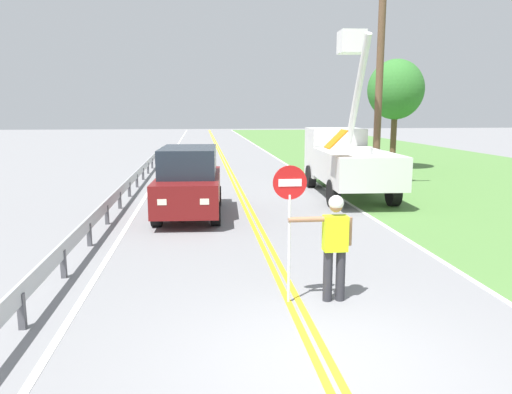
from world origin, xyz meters
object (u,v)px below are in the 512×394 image
Objects in this scene: flagger_worker at (334,241)px; utility_pole_near at (379,81)px; oncoming_suv_nearest at (189,181)px; roadside_tree_verge at (396,90)px; stop_sign_paddle at (290,203)px; utility_bucket_truck at (346,157)px.

utility_pole_near reaches higher than flagger_worker.
flagger_worker is 12.43m from utility_pole_near.
roadside_tree_verge is at bearing 45.31° from oncoming_suv_nearest.
stop_sign_paddle is 0.28× the size of utility_pole_near.
oncoming_suv_nearest is at bearing 109.46° from flagger_worker.
oncoming_suv_nearest is (-5.91, -3.31, -0.37)m from utility_bucket_truck.
utility_bucket_truck is at bearing -122.86° from roadside_tree_verge.
utility_bucket_truck is 0.84× the size of utility_pole_near.
flagger_worker is 0.39× the size of oncoming_suv_nearest.
roadside_tree_verge is (3.59, 7.21, -0.03)m from utility_pole_near.
utility_pole_near reaches higher than utility_bucket_truck.
roadside_tree_verge reaches higher than flagger_worker.
utility_pole_near is 1.40× the size of roadside_tree_verge.
roadside_tree_verge reaches higher than oncoming_suv_nearest.
roadside_tree_verge is (4.96, 7.69, 2.84)m from utility_bucket_truck.
utility_bucket_truck reaches higher than oncoming_suv_nearest.
stop_sign_paddle is 11.33m from utility_bucket_truck.
utility_bucket_truck reaches higher than roadside_tree_verge.
utility_pole_near is at bearing 27.44° from oncoming_suv_nearest.
oncoming_suv_nearest is 0.57× the size of utility_pole_near.
roadside_tree_verge is (9.08, 18.23, 2.56)m from stop_sign_paddle.
utility_pole_near is (5.49, 11.02, 2.59)m from stop_sign_paddle.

